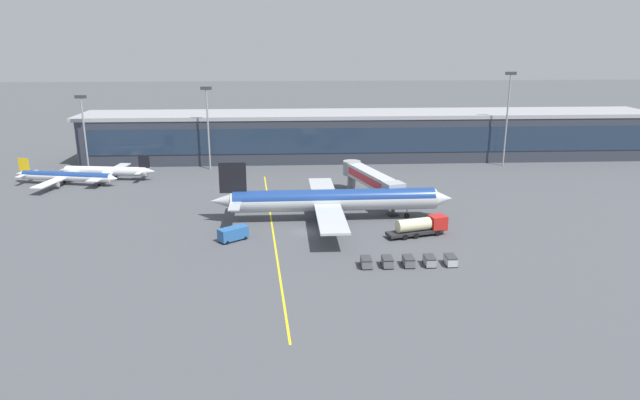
# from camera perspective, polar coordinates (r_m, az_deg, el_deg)

# --- Properties ---
(ground_plane) EXTENTS (700.00, 700.00, 0.00)m
(ground_plane) POSITION_cam_1_polar(r_m,az_deg,el_deg) (100.37, -1.46, -3.25)
(ground_plane) COLOR #47494F
(apron_lead_in_line) EXTENTS (6.28, 79.80, 0.01)m
(apron_lead_in_line) POSITION_cam_1_polar(r_m,az_deg,el_deg) (102.28, -4.77, -2.93)
(apron_lead_in_line) COLOR yellow
(apron_lead_in_line) RESTS_ON ground_plane
(terminal_building) EXTENTS (157.89, 17.74, 12.94)m
(terminal_building) POSITION_cam_1_polar(r_m,az_deg,el_deg) (161.23, 4.85, 6.49)
(terminal_building) COLOR #2D333D
(terminal_building) RESTS_ON ground_plane
(main_airliner) EXTENTS (45.34, 36.02, 11.32)m
(main_airliner) POSITION_cam_1_polar(r_m,az_deg,el_deg) (105.92, 1.30, -0.00)
(main_airliner) COLOR #B2B7BC
(main_airliner) RESTS_ON ground_plane
(jet_bridge) EXTENTS (10.07, 23.37, 6.58)m
(jet_bridge) POSITION_cam_1_polar(r_m,az_deg,el_deg) (118.57, 5.01, 2.21)
(jet_bridge) COLOR #B2B7BC
(jet_bridge) RESTS_ON ground_plane
(fuel_tanker) EXTENTS (11.07, 5.35, 3.25)m
(fuel_tanker) POSITION_cam_1_polar(r_m,az_deg,el_deg) (99.76, 10.06, -2.57)
(fuel_tanker) COLOR #232326
(fuel_tanker) RESTS_ON ground_plane
(crew_van) EXTENTS (5.26, 4.68, 2.30)m
(crew_van) POSITION_cam_1_polar(r_m,az_deg,el_deg) (97.03, -8.74, -3.31)
(crew_van) COLOR #285B9E
(crew_van) RESTS_ON ground_plane
(baggage_cart_0) EXTENTS (1.64, 2.66, 1.48)m
(baggage_cart_0) POSITION_cam_1_polar(r_m,az_deg,el_deg) (85.68, 4.64, -6.23)
(baggage_cart_0) COLOR #595B60
(baggage_cart_0) RESTS_ON ground_plane
(baggage_cart_1) EXTENTS (1.64, 2.66, 1.48)m
(baggage_cart_1) POSITION_cam_1_polar(r_m,az_deg,el_deg) (86.17, 6.76, -6.16)
(baggage_cart_1) COLOR #595B60
(baggage_cart_1) RESTS_ON ground_plane
(baggage_cart_2) EXTENTS (1.64, 2.66, 1.48)m
(baggage_cart_2) POSITION_cam_1_polar(r_m,az_deg,el_deg) (86.79, 8.85, -6.08)
(baggage_cart_2) COLOR #595B60
(baggage_cart_2) RESTS_ON ground_plane
(baggage_cart_3) EXTENTS (1.64, 2.66, 1.48)m
(baggage_cart_3) POSITION_cam_1_polar(r_m,az_deg,el_deg) (87.51, 10.91, -5.99)
(baggage_cart_3) COLOR gray
(baggage_cart_3) RESTS_ON ground_plane
(baggage_cart_4) EXTENTS (1.64, 2.66, 1.48)m
(baggage_cart_4) POSITION_cam_1_polar(r_m,az_deg,el_deg) (88.35, 12.93, -5.90)
(baggage_cart_4) COLOR #B2B7BC
(baggage_cart_4) RESTS_ON ground_plane
(commuter_jet_far) EXTENTS (25.54, 20.61, 5.94)m
(commuter_jet_far) POSITION_cam_1_polar(r_m,az_deg,el_deg) (144.43, -24.11, 2.19)
(commuter_jet_far) COLOR white
(commuter_jet_far) RESTS_ON ground_plane
(commuter_jet_near) EXTENTS (23.91, 19.12, 6.16)m
(commuter_jet_near) POSITION_cam_1_polar(r_m,az_deg,el_deg) (145.70, -20.56, 2.74)
(commuter_jet_near) COLOR silver
(commuter_jet_near) RESTS_ON ground_plane
(apron_light_mast_0) EXTENTS (2.80, 0.50, 21.11)m
(apron_light_mast_0) POSITION_cam_1_polar(r_m,az_deg,el_deg) (148.40, -11.18, 7.76)
(apron_light_mast_0) COLOR gray
(apron_light_mast_0) RESTS_ON ground_plane
(apron_light_mast_1) EXTENTS (2.80, 0.50, 19.16)m
(apron_light_mast_1) POSITION_cam_1_polar(r_m,az_deg,el_deg) (155.88, -22.57, 6.85)
(apron_light_mast_1) COLOR gray
(apron_light_mast_1) RESTS_ON ground_plane
(apron_light_mast_2) EXTENTS (2.80, 0.50, 24.49)m
(apron_light_mast_2) POSITION_cam_1_polar(r_m,az_deg,el_deg) (157.33, 18.27, 8.37)
(apron_light_mast_2) COLOR gray
(apron_light_mast_2) RESTS_ON ground_plane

